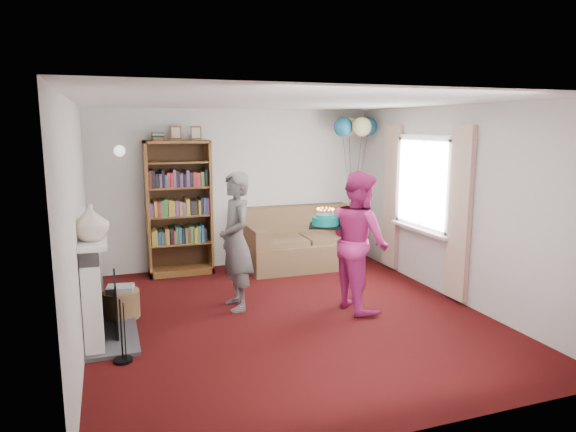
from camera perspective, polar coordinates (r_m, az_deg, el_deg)
name	(u,v)px	position (r m, az deg, el deg)	size (l,w,h in m)	color
ground	(289,317)	(6.22, 0.07, -11.12)	(5.00, 5.00, 0.00)	black
wall_back	(236,188)	(8.26, -5.78, 3.09)	(4.50, 0.02, 2.50)	silver
wall_left	(76,226)	(5.56, -22.45, -1.03)	(0.02, 5.00, 2.50)	silver
wall_right	(453,203)	(6.96, 17.88, 1.35)	(0.02, 5.00, 2.50)	silver
ceiling	(289,101)	(5.80, 0.08, 12.62)	(4.50, 5.00, 0.01)	white
fireplace	(100,289)	(5.91, -20.21, -7.63)	(0.55, 1.80, 1.12)	#3F3F42
window_bay	(423,201)	(7.42, 14.73, 1.65)	(0.14, 2.02, 2.20)	white
wall_sconce	(119,151)	(7.83, -18.22, 6.89)	(0.16, 0.23, 0.16)	gold
bookcase	(179,209)	(7.93, -12.07, 0.72)	(0.96, 0.42, 2.24)	#472B14
sofa	(301,244)	(8.29, 1.43, -3.16)	(1.78, 0.94, 0.94)	brown
wicker_basket	(121,303)	(6.45, -18.07, -9.17)	(0.43, 0.43, 0.38)	olive
person_striped	(236,241)	(6.30, -5.82, -2.81)	(0.62, 0.41, 1.70)	black
person_magenta	(359,241)	(6.33, 7.93, -2.75)	(0.83, 0.65, 1.71)	#BB2571
birthday_cake	(325,221)	(6.19, 4.18, -0.57)	(0.39, 0.39, 0.22)	black
balloons	(355,127)	(8.49, 7.51, 9.80)	(0.75, 0.75, 1.69)	#3F3F3F
mantel_vase	(91,222)	(5.40, -21.08, -0.67)	(0.34, 0.34, 0.36)	beige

